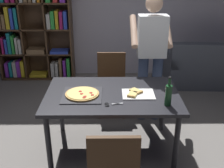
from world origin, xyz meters
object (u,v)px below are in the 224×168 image
object	(u,v)px
chair_near_camera	(113,168)
dining_table	(112,99)
bookshelf	(34,29)
kitchen_scissors	(111,104)
couch	(213,69)
wine_bottle	(168,95)
chair_far_side	(111,80)
person_serving_pizza	(151,52)
pepperoni_pizza_on_tray	(82,94)

from	to	relation	value
chair_near_camera	dining_table	bearing A→B (deg)	90.00
chair_near_camera	bookshelf	world-z (taller)	bookshelf
kitchen_scissors	couch	bearing A→B (deg)	49.75
dining_table	wine_bottle	bearing A→B (deg)	-26.69
dining_table	chair_far_side	size ratio (longest dim) A/B	1.68
person_serving_pizza	pepperoni_pizza_on_tray	size ratio (longest dim) A/B	3.99
chair_near_camera	bookshelf	xyz separation A→B (m)	(-1.45, 3.35, 0.46)
chair_near_camera	chair_far_side	xyz separation A→B (m)	(0.00, 1.96, 0.00)
couch	kitchen_scissors	distance (m)	3.00
dining_table	chair_near_camera	distance (m)	0.99
couch	bookshelf	size ratio (longest dim) A/B	0.89
chair_far_side	wine_bottle	size ratio (longest dim) A/B	2.85
couch	person_serving_pizza	distance (m)	1.96
chair_near_camera	couch	size ratio (longest dim) A/B	0.52
bookshelf	kitchen_scissors	xyz separation A→B (m)	(1.43, -2.65, -0.22)
chair_far_side	person_serving_pizza	world-z (taller)	person_serving_pizza
couch	person_serving_pizza	bearing A→B (deg)	-137.92
couch	bookshelf	distance (m)	3.43
dining_table	person_serving_pizza	world-z (taller)	person_serving_pizza
dining_table	couch	size ratio (longest dim) A/B	0.87
chair_far_side	pepperoni_pizza_on_tray	size ratio (longest dim) A/B	2.05
dining_table	person_serving_pizza	bearing A→B (deg)	54.70
chair_far_side	kitchen_scissors	distance (m)	1.28
couch	bookshelf	world-z (taller)	bookshelf
chair_near_camera	pepperoni_pizza_on_tray	size ratio (longest dim) A/B	2.05
pepperoni_pizza_on_tray	dining_table	bearing A→B (deg)	8.99
pepperoni_pizza_on_tray	wine_bottle	size ratio (longest dim) A/B	1.39
couch	chair_far_side	bearing A→B (deg)	-151.99
chair_near_camera	couch	distance (m)	3.53
bookshelf	wine_bottle	distance (m)	3.35
dining_table	chair_far_side	distance (m)	0.99
chair_far_side	pepperoni_pizza_on_tray	bearing A→B (deg)	-107.99
bookshelf	kitchen_scissors	size ratio (longest dim) A/B	9.89
bookshelf	person_serving_pizza	distance (m)	2.56
chair_far_side	couch	world-z (taller)	chair_far_side
bookshelf	pepperoni_pizza_on_tray	xyz separation A→B (m)	(1.11, -2.43, -0.21)
dining_table	bookshelf	distance (m)	2.80
chair_far_side	wine_bottle	world-z (taller)	wine_bottle
couch	wine_bottle	bearing A→B (deg)	-120.17
bookshelf	wine_bottle	bearing A→B (deg)	-52.79
dining_table	bookshelf	bearing A→B (deg)	121.37
wine_bottle	chair_near_camera	bearing A→B (deg)	-129.85
chair_near_camera	wine_bottle	distance (m)	0.97
bookshelf	chair_far_side	bearing A→B (deg)	-43.98
chair_far_side	chair_near_camera	bearing A→B (deg)	-90.00
dining_table	chair_near_camera	xyz separation A→B (m)	(-0.00, -0.98, -0.16)
dining_table	kitchen_scissors	distance (m)	0.29
bookshelf	pepperoni_pizza_on_tray	size ratio (longest dim) A/B	4.45
bookshelf	pepperoni_pizza_on_tray	bearing A→B (deg)	-65.37
bookshelf	person_serving_pizza	xyz separation A→B (m)	(1.98, -1.62, 0.03)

